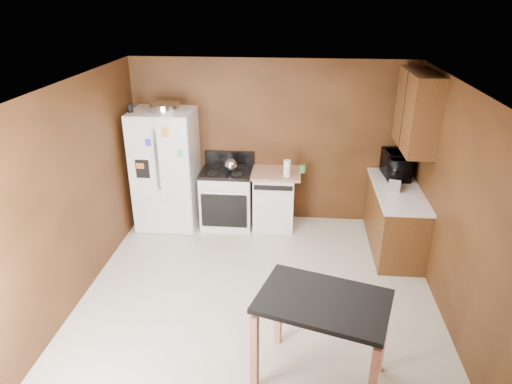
# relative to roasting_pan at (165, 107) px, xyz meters

# --- Properties ---
(floor) EXTENTS (4.50, 4.50, 0.00)m
(floor) POSITION_rel_roasting_pan_xyz_m (1.48, -1.86, -1.85)
(floor) COLOR beige
(floor) RESTS_ON ground
(ceiling) EXTENTS (4.50, 4.50, 0.00)m
(ceiling) POSITION_rel_roasting_pan_xyz_m (1.48, -1.86, 0.65)
(ceiling) COLOR white
(ceiling) RESTS_ON ground
(wall_back) EXTENTS (4.20, 0.00, 4.20)m
(wall_back) POSITION_rel_roasting_pan_xyz_m (1.48, 0.39, -0.60)
(wall_back) COLOR #5B3218
(wall_back) RESTS_ON ground
(wall_front) EXTENTS (4.20, 0.00, 4.20)m
(wall_front) POSITION_rel_roasting_pan_xyz_m (1.48, -4.11, -0.60)
(wall_front) COLOR #5B3218
(wall_front) RESTS_ON ground
(wall_left) EXTENTS (0.00, 4.50, 4.50)m
(wall_left) POSITION_rel_roasting_pan_xyz_m (-0.62, -1.86, -0.60)
(wall_left) COLOR #5B3218
(wall_left) RESTS_ON ground
(wall_right) EXTENTS (0.00, 4.50, 4.50)m
(wall_right) POSITION_rel_roasting_pan_xyz_m (3.58, -1.86, -0.60)
(wall_right) COLOR #5B3218
(wall_right) RESTS_ON ground
(roasting_pan) EXTENTS (0.44, 0.44, 0.11)m
(roasting_pan) POSITION_rel_roasting_pan_xyz_m (0.00, 0.00, 0.00)
(roasting_pan) COLOR silver
(roasting_pan) RESTS_ON refrigerator
(pen_cup) EXTENTS (0.08, 0.08, 0.12)m
(pen_cup) POSITION_rel_roasting_pan_xyz_m (-0.47, -0.12, 0.00)
(pen_cup) COLOR black
(pen_cup) RESTS_ON refrigerator
(kettle) EXTENTS (0.20, 0.20, 0.20)m
(kettle) POSITION_rel_roasting_pan_xyz_m (0.92, 0.01, -0.86)
(kettle) COLOR silver
(kettle) RESTS_ON gas_range
(paper_towel) EXTENTS (0.14, 0.14, 0.24)m
(paper_towel) POSITION_rel_roasting_pan_xyz_m (1.75, -0.07, -0.84)
(paper_towel) COLOR white
(paper_towel) RESTS_ON dishwasher
(green_canister) EXTENTS (0.13, 0.13, 0.11)m
(green_canister) POSITION_rel_roasting_pan_xyz_m (1.98, 0.11, -0.91)
(green_canister) COLOR green
(green_canister) RESTS_ON dishwasher
(toaster) EXTENTS (0.22, 0.28, 0.18)m
(toaster) POSITION_rel_roasting_pan_xyz_m (3.23, -0.43, -0.86)
(toaster) COLOR silver
(toaster) RESTS_ON right_cabinets
(microwave) EXTENTS (0.44, 0.61, 0.32)m
(microwave) POSITION_rel_roasting_pan_xyz_m (3.32, 0.06, -0.79)
(microwave) COLOR black
(microwave) RESTS_ON right_cabinets
(refrigerator) EXTENTS (0.90, 0.80, 1.80)m
(refrigerator) POSITION_rel_roasting_pan_xyz_m (-0.07, 0.01, -0.95)
(refrigerator) COLOR white
(refrigerator) RESTS_ON ground
(gas_range) EXTENTS (0.76, 0.68, 1.10)m
(gas_range) POSITION_rel_roasting_pan_xyz_m (0.84, 0.07, -1.39)
(gas_range) COLOR white
(gas_range) RESTS_ON ground
(dishwasher) EXTENTS (0.78, 0.63, 0.89)m
(dishwasher) POSITION_rel_roasting_pan_xyz_m (1.56, 0.09, -1.40)
(dishwasher) COLOR white
(dishwasher) RESTS_ON ground
(right_cabinets) EXTENTS (0.63, 1.58, 2.45)m
(right_cabinets) POSITION_rel_roasting_pan_xyz_m (3.32, -0.38, -0.95)
(right_cabinets) COLOR brown
(right_cabinets) RESTS_ON ground
(island) EXTENTS (1.30, 1.05, 0.91)m
(island) POSITION_rel_roasting_pan_xyz_m (2.16, -2.96, -1.10)
(island) COLOR black
(island) RESTS_ON ground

